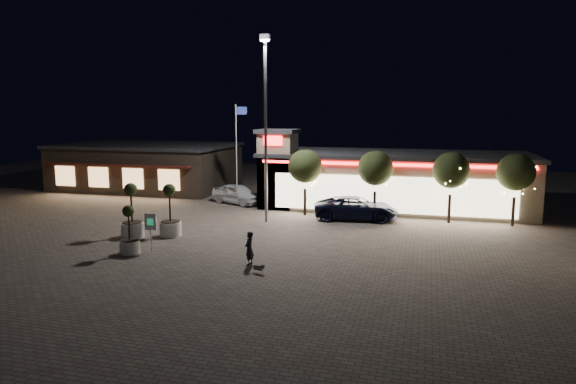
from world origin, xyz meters
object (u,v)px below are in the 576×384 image
(valet_sign, at_px, (151,225))
(pickup_truck, at_px, (356,208))
(planter_left, at_px, (132,221))
(planter_mid, at_px, (130,239))
(pedestrian, at_px, (249,248))
(white_sedan, at_px, (238,194))

(valet_sign, bearing_deg, pickup_truck, 49.28)
(pickup_truck, xyz_separation_m, valet_sign, (-9.55, -11.10, 0.64))
(planter_left, height_order, valet_sign, planter_left)
(planter_left, bearing_deg, planter_mid, -60.30)
(planter_mid, bearing_deg, pedestrian, -2.28)
(planter_left, bearing_deg, white_sedan, 80.35)
(white_sedan, bearing_deg, valet_sign, -151.76)
(pickup_truck, distance_m, pedestrian, 12.60)
(white_sedan, bearing_deg, planter_mid, -155.12)
(planter_left, bearing_deg, valet_sign, -42.64)
(pickup_truck, height_order, pedestrian, pedestrian)
(pickup_truck, height_order, white_sedan, white_sedan)
(pickup_truck, bearing_deg, planter_mid, 132.45)
(planter_mid, relative_size, valet_sign, 1.26)
(planter_mid, bearing_deg, white_sedan, 88.98)
(planter_left, relative_size, planter_mid, 1.26)
(pedestrian, height_order, planter_mid, planter_mid)
(white_sedan, distance_m, pedestrian, 16.93)
(white_sedan, bearing_deg, pedestrian, -131.40)
(pickup_truck, height_order, planter_left, planter_left)
(white_sedan, distance_m, planter_left, 12.37)
(pickup_truck, xyz_separation_m, planter_left, (-12.22, -8.64, 0.21))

